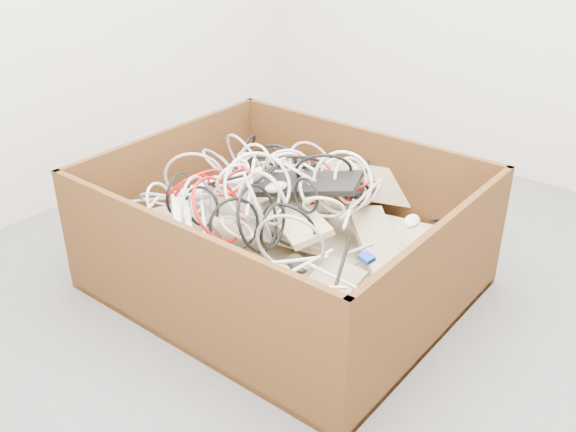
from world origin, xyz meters
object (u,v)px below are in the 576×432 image
Objects in this scene: power_strip_right at (182,225)px; vga_plug at (367,258)px; power_strip_left at (223,186)px; cardboard_box at (281,255)px.

power_strip_right is 0.67m from vga_plug.
power_strip_right is 6.93× the size of vga_plug.
power_strip_left is at bearing -172.04° from vga_plug.
vga_plug is at bearing 58.45° from power_strip_right.
cardboard_box is at bearing 98.33° from power_strip_right.
vga_plug is (0.44, -0.10, 0.21)m from cardboard_box.
power_strip_left reaches higher than vga_plug.
power_strip_left is 7.30× the size of vga_plug.
power_strip_right is (0.06, -0.27, -0.03)m from power_strip_left.
power_strip_right is at bearing -148.86° from vga_plug.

